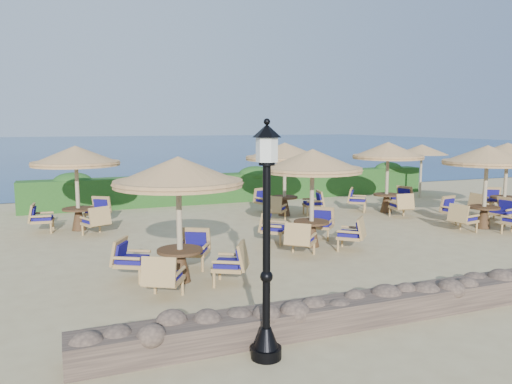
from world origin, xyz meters
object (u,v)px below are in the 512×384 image
at_px(cafe_set_0, 179,198).
at_px(cafe_set_4, 285,163).
at_px(extra_parasol, 422,150).
at_px(cafe_set_2, 486,172).
at_px(lamp_post, 267,252).
at_px(cafe_set_1, 312,181).
at_px(cafe_set_5, 388,163).
at_px(cafe_set_3, 76,170).
at_px(cafe_set_6, 507,164).

distance_m(cafe_set_0, cafe_set_4, 8.12).
bearing_deg(extra_parasol, cafe_set_2, -113.20).
distance_m(lamp_post, cafe_set_0, 3.89).
distance_m(lamp_post, cafe_set_2, 11.43).
xyz_separation_m(cafe_set_1, cafe_set_5, (5.11, 3.68, 0.08)).
bearing_deg(cafe_set_3, cafe_set_5, -4.61).
distance_m(cafe_set_1, cafe_set_6, 8.78).
relative_size(cafe_set_4, cafe_set_5, 1.04).
bearing_deg(cafe_set_3, cafe_set_1, -38.15).
relative_size(cafe_set_2, cafe_set_6, 1.04).
relative_size(cafe_set_0, cafe_set_3, 1.00).
bearing_deg(cafe_set_5, cafe_set_3, 175.39).
height_order(extra_parasol, cafe_set_6, cafe_set_6).
distance_m(cafe_set_2, cafe_set_5, 3.73).
distance_m(cafe_set_2, cafe_set_6, 2.78).
bearing_deg(cafe_set_1, lamp_post, -123.23).
xyz_separation_m(cafe_set_0, cafe_set_2, (10.26, 1.84, 0.01)).
distance_m(extra_parasol, cafe_set_6, 4.92).
xyz_separation_m(cafe_set_2, cafe_set_5, (-1.14, 3.55, 0.07)).
bearing_deg(cafe_set_3, lamp_post, -78.01).
distance_m(cafe_set_0, cafe_set_3, 6.52).
bearing_deg(cafe_set_4, cafe_set_3, 179.32).
height_order(extra_parasol, cafe_set_3, cafe_set_3).
relative_size(cafe_set_0, cafe_set_6, 1.00).
height_order(cafe_set_4, cafe_set_5, same).
bearing_deg(cafe_set_2, lamp_post, -150.06).
bearing_deg(cafe_set_5, lamp_post, -133.43).
relative_size(cafe_set_1, cafe_set_6, 0.97).
height_order(cafe_set_3, cafe_set_5, same).
xyz_separation_m(lamp_post, cafe_set_4, (4.91, 10.05, 0.37)).
bearing_deg(cafe_set_1, cafe_set_0, -156.87).
bearing_deg(extra_parasol, lamp_post, -136.40).
distance_m(cafe_set_1, cafe_set_3, 7.38).
distance_m(extra_parasol, cafe_set_3, 14.87).
bearing_deg(cafe_set_6, cafe_set_1, -170.02).
xyz_separation_m(extra_parasol, cafe_set_0, (-12.96, -8.14, -0.37)).
distance_m(lamp_post, cafe_set_3, 10.36).
height_order(extra_parasol, cafe_set_1, cafe_set_1).
bearing_deg(cafe_set_4, cafe_set_1, -105.65).
bearing_deg(cafe_set_2, cafe_set_3, 159.82).
relative_size(extra_parasol, cafe_set_6, 0.87).
bearing_deg(lamp_post, cafe_set_0, 95.26).
xyz_separation_m(cafe_set_5, cafe_set_6, (3.54, -2.16, 0.02)).
bearing_deg(cafe_set_2, cafe_set_6, 30.13).
bearing_deg(cafe_set_6, cafe_set_5, 148.65).
distance_m(extra_parasol, cafe_set_0, 15.30).
bearing_deg(cafe_set_0, cafe_set_6, 14.33).
relative_size(lamp_post, cafe_set_4, 1.15).
height_order(cafe_set_3, cafe_set_4, same).
relative_size(cafe_set_0, cafe_set_4, 0.97).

